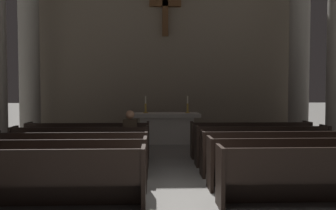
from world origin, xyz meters
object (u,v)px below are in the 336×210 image
at_px(candlestick_left, 146,108).
at_px(pew_right_row_5, 250,139).
at_px(pew_left_row_1, 40,179).
at_px(altar, 167,127).
at_px(pew_left_row_2, 58,165).
at_px(pew_right_row_1, 320,176).
at_px(column_right_third, 299,36).
at_px(pew_left_row_5, 89,140).
at_px(pew_right_row_4, 262,145).
at_px(column_left_third, 29,34).
at_px(pew_left_row_4, 81,147).
at_px(pew_left_row_3, 71,154).
at_px(candlestick_right, 188,108).
at_px(lone_worshipper, 130,137).
at_px(pew_right_row_2, 294,163).
at_px(pew_right_row_3, 276,153).

bearing_deg(candlestick_left, pew_right_row_5, -42.23).
xyz_separation_m(pew_left_row_1, altar, (2.12, 6.44, 0.06)).
height_order(pew_left_row_2, pew_right_row_1, same).
bearing_deg(column_right_third, pew_right_row_5, -130.54).
xyz_separation_m(pew_left_row_5, pew_right_row_4, (4.24, -0.97, 0.00)).
relative_size(pew_right_row_1, column_left_third, 0.42).
relative_size(pew_left_row_1, candlestick_left, 5.50).
bearing_deg(pew_right_row_1, column_left_third, 134.72).
bearing_deg(pew_left_row_5, pew_left_row_4, -90.00).
height_order(pew_right_row_1, candlestick_left, candlestick_left).
distance_m(pew_left_row_3, candlestick_right, 5.36).
distance_m(pew_left_row_2, lone_worshipper, 2.30).
height_order(pew_left_row_4, candlestick_left, candlestick_left).
distance_m(pew_left_row_2, column_left_third, 7.08).
xyz_separation_m(column_left_third, candlestick_left, (3.90, -0.35, -2.46)).
xyz_separation_m(pew_right_row_2, lone_worshipper, (-3.09, 1.98, 0.22)).
bearing_deg(altar, pew_left_row_4, -120.98).
height_order(pew_left_row_2, pew_left_row_5, same).
height_order(candlestick_left, lone_worshipper, candlestick_left).
bearing_deg(candlestick_left, column_left_third, 174.91).
height_order(pew_left_row_5, candlestick_left, candlestick_left).
bearing_deg(pew_right_row_2, pew_right_row_4, 90.00).
distance_m(pew_left_row_3, pew_left_row_5, 1.94).
distance_m(pew_left_row_5, lone_worshipper, 1.49).
height_order(pew_left_row_4, lone_worshipper, lone_worshipper).
distance_m(pew_left_row_1, pew_right_row_5, 5.75).
height_order(pew_left_row_2, pew_left_row_4, same).
xyz_separation_m(pew_left_row_5, candlestick_right, (2.82, 2.56, 0.71)).
distance_m(pew_left_row_1, pew_left_row_2, 0.97).
bearing_deg(pew_left_row_3, lone_worshipper, 41.39).
relative_size(pew_right_row_2, altar, 1.42).
bearing_deg(column_left_third, pew_right_row_1, -45.28).
xyz_separation_m(pew_right_row_3, pew_right_row_4, (0.00, 0.97, 0.00)).
relative_size(pew_left_row_2, candlestick_right, 5.50).
bearing_deg(pew_left_row_1, pew_right_row_3, 24.62).
bearing_deg(pew_right_row_3, pew_right_row_4, 90.00).
xyz_separation_m(pew_right_row_4, column_left_third, (-6.72, 3.88, 3.17)).
height_order(pew_right_row_3, candlestick_right, candlestick_right).
height_order(pew_right_row_5, column_right_third, column_right_third).
relative_size(pew_left_row_3, candlestick_left, 5.50).
xyz_separation_m(pew_left_row_2, pew_right_row_2, (4.24, 0.00, 0.00)).
height_order(pew_right_row_5, lone_worshipper, lone_worshipper).
bearing_deg(lone_worshipper, pew_right_row_2, -32.63).
distance_m(pew_left_row_1, pew_left_row_5, 3.88).
bearing_deg(pew_left_row_2, pew_left_row_5, 90.00).
xyz_separation_m(column_right_third, altar, (-4.60, -0.35, -3.11)).
height_order(pew_right_row_2, altar, altar).
relative_size(pew_right_row_2, pew_right_row_5, 1.00).
xyz_separation_m(pew_left_row_5, pew_right_row_5, (4.24, 0.00, 0.00)).
distance_m(pew_left_row_4, pew_right_row_4, 4.24).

